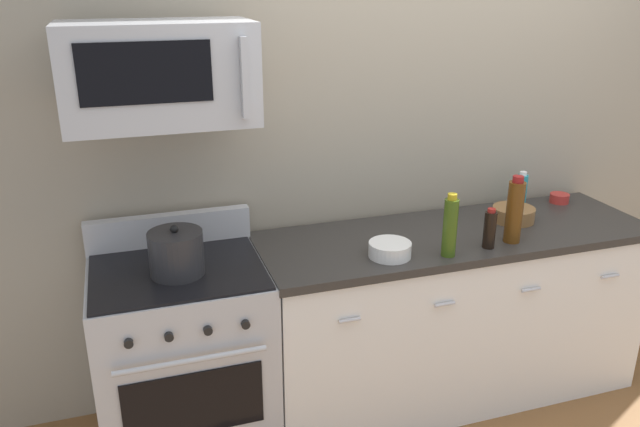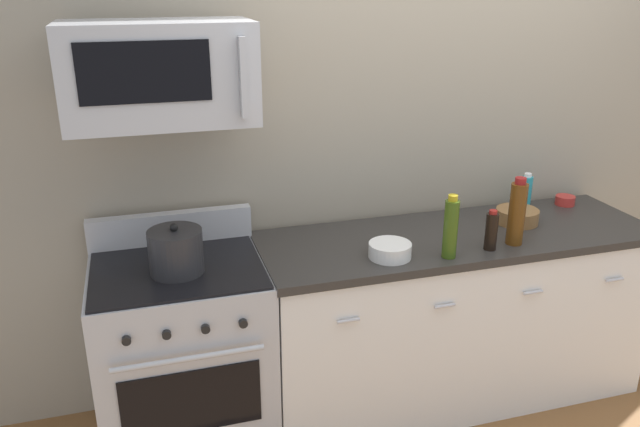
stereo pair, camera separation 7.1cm
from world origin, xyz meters
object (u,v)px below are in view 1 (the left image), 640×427
(microwave, at_px, (159,74))
(bowl_wooden_salad, at_px, (513,214))
(bowl_red_small, at_px, (559,198))
(bottle_wine_amber, at_px, (515,211))
(bowl_white_ceramic, at_px, (390,249))
(bottle_olive_oil, at_px, (450,227))
(bottle_soy_sauce_dark, at_px, (490,229))
(bottle_dish_soap, at_px, (521,191))
(range_oven, at_px, (185,357))
(stockpot, at_px, (176,253))

(microwave, relative_size, bowl_wooden_salad, 3.47)
(microwave, height_order, bowl_red_small, microwave)
(bottle_wine_amber, relative_size, bowl_white_ceramic, 1.69)
(bowl_white_ceramic, bearing_deg, bottle_wine_amber, -1.90)
(bottle_wine_amber, bearing_deg, bottle_olive_oil, -172.08)
(bowl_red_small, relative_size, bowl_wooden_salad, 0.49)
(microwave, bearing_deg, bottle_wine_amber, -8.47)
(bottle_soy_sauce_dark, xyz_separation_m, bottle_dish_soap, (0.46, 0.42, 0.01))
(bottle_wine_amber, xyz_separation_m, bowl_red_small, (0.58, 0.40, -0.13))
(microwave, xyz_separation_m, bowl_red_small, (2.13, 0.17, -0.80))
(range_oven, bearing_deg, stockpot, -90.00)
(bowl_white_ceramic, height_order, stockpot, stockpot)
(bottle_soy_sauce_dark, distance_m, bottle_olive_oil, 0.23)
(stockpot, bearing_deg, bowl_wooden_salad, 3.29)
(bottle_soy_sauce_dark, bearing_deg, bottle_wine_amber, 11.10)
(bottle_soy_sauce_dark, bearing_deg, bowl_red_small, 30.54)
(bottle_wine_amber, height_order, bottle_dish_soap, bottle_wine_amber)
(bottle_olive_oil, bearing_deg, bottle_dish_soap, 32.82)
(bottle_wine_amber, xyz_separation_m, stockpot, (-1.56, 0.13, -0.06))
(bottle_soy_sauce_dark, distance_m, bottle_dish_soap, 0.62)
(microwave, height_order, bottle_olive_oil, microwave)
(bottle_soy_sauce_dark, bearing_deg, bowl_wooden_salad, 40.06)
(microwave, distance_m, bottle_olive_oil, 1.40)
(range_oven, distance_m, stockpot, 0.55)
(microwave, bearing_deg, range_oven, -90.29)
(range_oven, height_order, bottle_wine_amber, bottle_wine_amber)
(bowl_red_small, relative_size, stockpot, 0.46)
(bottle_olive_oil, distance_m, bowl_white_ceramic, 0.29)
(range_oven, relative_size, bowl_white_ceramic, 5.53)
(bottle_soy_sauce_dark, bearing_deg, range_oven, 171.32)
(range_oven, distance_m, bottle_wine_amber, 1.68)
(bowl_white_ceramic, bearing_deg, bottle_soy_sauce_dark, -5.85)
(bowl_wooden_salad, relative_size, bowl_white_ceramic, 1.11)
(bottle_olive_oil, xyz_separation_m, stockpot, (-1.19, 0.18, -0.04))
(bottle_soy_sauce_dark, relative_size, bottle_dish_soap, 0.93)
(range_oven, relative_size, bottle_dish_soap, 5.17)
(bottle_wine_amber, relative_size, bowl_red_small, 3.10)
(bottle_soy_sauce_dark, distance_m, stockpot, 1.42)
(bottle_olive_oil, distance_m, stockpot, 1.20)
(microwave, distance_m, bowl_wooden_salad, 1.90)
(bottle_olive_oil, bearing_deg, bowl_wooden_salad, 28.01)
(range_oven, distance_m, bottle_olive_oil, 1.35)
(bottle_soy_sauce_dark, bearing_deg, bowl_white_ceramic, 174.15)
(bottle_wine_amber, relative_size, bottle_dish_soap, 1.58)
(bowl_red_small, bearing_deg, bottle_soy_sauce_dark, -149.46)
(bottle_wine_amber, height_order, bowl_wooden_salad, bottle_wine_amber)
(bottle_soy_sauce_dark, xyz_separation_m, bowl_red_small, (0.72, 0.43, -0.07))
(bowl_red_small, distance_m, bowl_wooden_salad, 0.44)
(bowl_white_ceramic, bearing_deg, bowl_wooden_salad, 15.01)
(bottle_dish_soap, bearing_deg, bottle_wine_amber, -128.85)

